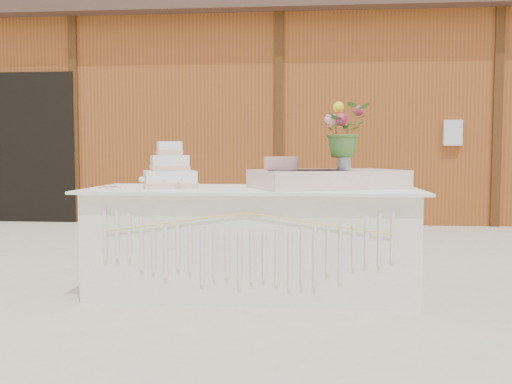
{
  "coord_description": "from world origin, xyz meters",
  "views": [
    {
      "loc": [
        0.39,
        -4.14,
        1.03
      ],
      "look_at": [
        0.0,
        0.3,
        0.72
      ],
      "focal_mm": 40.0,
      "sensor_mm": 36.0,
      "label": 1
    }
  ],
  "objects": [
    {
      "name": "wedding_cake",
      "position": [
        -0.62,
        0.02,
        0.89
      ],
      "size": [
        0.48,
        0.48,
        0.34
      ],
      "rotation": [
        0.0,
        0.0,
        0.34
      ],
      "color": "white",
      "rests_on": "cake_table"
    },
    {
      "name": "ground",
      "position": [
        0.0,
        0.0,
        0.0
      ],
      "size": [
        80.0,
        80.0,
        0.0
      ],
      "primitive_type": "plane",
      "color": "beige",
      "rests_on": "ground"
    },
    {
      "name": "bouquet",
      "position": [
        0.67,
        0.06,
        1.24
      ],
      "size": [
        0.44,
        0.41,
        0.39
      ],
      "primitive_type": "imported",
      "rotation": [
        0.0,
        0.0,
        0.36
      ],
      "color": "#40702C",
      "rests_on": "flower_vase"
    },
    {
      "name": "flower_vase",
      "position": [
        0.67,
        0.06,
        0.97
      ],
      "size": [
        0.1,
        0.1,
        0.14
      ],
      "primitive_type": "cylinder",
      "color": "#B9B9BE",
      "rests_on": "satin_runner"
    },
    {
      "name": "satin_runner",
      "position": [
        0.55,
        0.04,
        0.84
      ],
      "size": [
        1.21,
        0.98,
        0.13
      ],
      "primitive_type": "cube",
      "rotation": [
        0.0,
        0.0,
        0.42
      ],
      "color": "#FFD0CD",
      "rests_on": "cake_table"
    },
    {
      "name": "loose_flowers",
      "position": [
        -1.04,
        0.06,
        0.78
      ],
      "size": [
        0.24,
        0.38,
        0.02
      ],
      "primitive_type": null,
      "rotation": [
        0.0,
        0.0,
        -0.27
      ],
      "color": "pink",
      "rests_on": "cake_table"
    },
    {
      "name": "cake_table",
      "position": [
        0.0,
        -0.0,
        0.39
      ],
      "size": [
        2.4,
        1.0,
        0.77
      ],
      "color": "white",
      "rests_on": "ground"
    },
    {
      "name": "pink_cake_stand",
      "position": [
        0.21,
        0.03,
        0.9
      ],
      "size": [
        0.32,
        0.32,
        0.23
      ],
      "color": "white",
      "rests_on": "cake_table"
    },
    {
      "name": "barn",
      "position": [
        -0.01,
        5.99,
        1.68
      ],
      "size": [
        12.6,
        4.6,
        3.3
      ],
      "color": "brown",
      "rests_on": "ground"
    }
  ]
}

